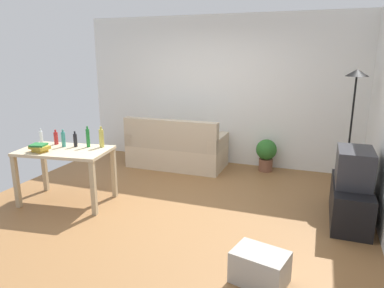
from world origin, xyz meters
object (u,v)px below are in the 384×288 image
at_px(desk, 65,157).
at_px(bottle_squat, 101,138).
at_px(tv, 355,167).
at_px(storage_box, 260,267).
at_px(book_stack, 39,148).
at_px(bottle_clear, 41,138).
at_px(bottle_red, 56,138).
at_px(bottle_tall, 63,139).
at_px(potted_plant, 266,153).
at_px(tv_stand, 350,202).
at_px(torchiere_lamp, 354,97).
at_px(bottle_dark, 75,140).
at_px(bottle_green, 88,138).
at_px(couch, 176,150).

xyz_separation_m(desk, bottle_squat, (0.41, 0.28, 0.24)).
bearing_deg(bottle_squat, tv, 7.62).
xyz_separation_m(storage_box, bottle_squat, (-2.42, 1.18, 0.74)).
bearing_deg(book_stack, bottle_squat, 37.46).
bearing_deg(bottle_clear, bottle_red, 31.07).
height_order(storage_box, bottle_tall, bottle_tall).
relative_size(potted_plant, bottle_red, 2.67).
bearing_deg(tv_stand, torchiere_lamp, 0.00).
distance_m(tv, desk, 3.74).
bearing_deg(bottle_dark, bottle_red, 176.33).
bearing_deg(bottle_green, tv, 8.25).
distance_m(potted_plant, book_stack, 3.67).
distance_m(tv_stand, desk, 3.76).
bearing_deg(bottle_red, bottle_tall, -21.44).
distance_m(torchiere_lamp, bottle_clear, 4.51).
xyz_separation_m(storage_box, bottle_tall, (-2.93, 1.01, 0.72)).
bearing_deg(couch, bottle_green, 71.99).
distance_m(tv, bottle_dark, 3.66).
distance_m(desk, book_stack, 0.35).
relative_size(bottle_green, bottle_squat, 1.01).
bearing_deg(bottle_green, bottle_red, -177.04).
distance_m(storage_box, book_stack, 3.20).
height_order(bottle_tall, book_stack, bottle_tall).
bearing_deg(potted_plant, bottle_red, -141.78).
height_order(tv_stand, bottle_clear, bottle_clear).
bearing_deg(book_stack, bottle_dark, 53.00).
bearing_deg(torchiere_lamp, bottle_green, -155.08).
bearing_deg(bottle_squat, book_stack, -142.54).
bearing_deg(bottle_red, bottle_green, 2.96).
bearing_deg(bottle_dark, potted_plant, 42.47).
bearing_deg(potted_plant, desk, -136.00).
xyz_separation_m(tv, bottle_clear, (-4.13, -0.63, 0.16)).
bearing_deg(bottle_red, desk, -33.33).
xyz_separation_m(desk, bottle_red, (-0.29, 0.19, 0.20)).
height_order(storage_box, bottle_green, bottle_green).
relative_size(couch, storage_box, 3.59).
height_order(desk, storage_box, desk).
xyz_separation_m(tv, torchiere_lamp, (-0.00, 1.10, 0.71)).
relative_size(tv, bottle_green, 2.04).
bearing_deg(potted_plant, bottle_tall, -138.66).
bearing_deg(tv, storage_box, 152.47).
bearing_deg(tv_stand, bottle_green, 98.25).
height_order(bottle_red, bottle_squat, bottle_squat).
height_order(tv_stand, torchiere_lamp, torchiere_lamp).
bearing_deg(bottle_red, book_stack, -80.45).
bearing_deg(storage_box, desk, 162.44).
bearing_deg(couch, torchiere_lamp, 176.35).
bearing_deg(storage_box, bottle_green, 156.74).
bearing_deg(bottle_green, bottle_tall, -162.61).
bearing_deg(bottle_squat, desk, -145.30).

